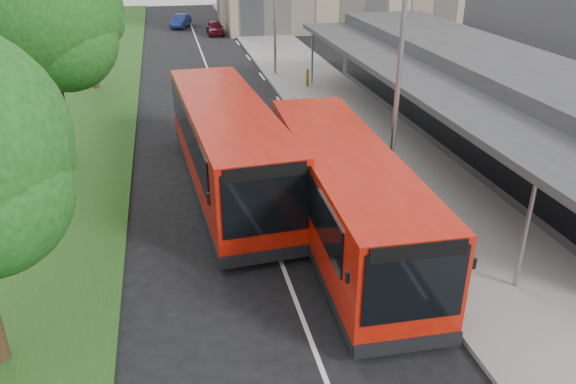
% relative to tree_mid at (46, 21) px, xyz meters
% --- Properties ---
extents(ground, '(120.00, 120.00, 0.00)m').
position_rel_tree_mid_xyz_m(ground, '(7.01, -9.05, -5.73)').
color(ground, black).
rests_on(ground, ground).
extents(pavement, '(5.00, 80.00, 0.15)m').
position_rel_tree_mid_xyz_m(pavement, '(13.01, 10.95, -5.65)').
color(pavement, gray).
rests_on(pavement, ground).
extents(grass_verge, '(5.00, 80.00, 0.10)m').
position_rel_tree_mid_xyz_m(grass_verge, '(0.01, 10.95, -5.68)').
color(grass_verge, '#1E4716').
rests_on(grass_verge, ground).
extents(lane_centre_line, '(0.12, 70.00, 0.01)m').
position_rel_tree_mid_xyz_m(lane_centre_line, '(7.01, 5.95, -5.72)').
color(lane_centre_line, silver).
rests_on(lane_centre_line, ground).
extents(kerb_dashes, '(0.12, 56.00, 0.01)m').
position_rel_tree_mid_xyz_m(kerb_dashes, '(10.31, 9.95, -5.72)').
color(kerb_dashes, silver).
rests_on(kerb_dashes, ground).
extents(station_building, '(7.70, 26.00, 4.00)m').
position_rel_tree_mid_xyz_m(station_building, '(17.87, -1.05, -3.69)').
color(station_building, '#303032').
rests_on(station_building, ground).
extents(tree_mid, '(5.52, 5.52, 8.87)m').
position_rel_tree_mid_xyz_m(tree_mid, '(0.00, 0.00, 0.00)').
color(tree_mid, black).
rests_on(tree_mid, ground).
extents(tree_far, '(4.35, 4.35, 6.93)m').
position_rel_tree_mid_xyz_m(tree_far, '(0.00, 12.00, -1.26)').
color(tree_far, black).
rests_on(tree_far, ground).
extents(lamp_post_near, '(1.44, 0.28, 8.00)m').
position_rel_tree_mid_xyz_m(lamp_post_near, '(11.13, -7.05, -1.01)').
color(lamp_post_near, gray).
rests_on(lamp_post_near, pavement).
extents(lamp_post_far, '(1.44, 0.28, 8.00)m').
position_rel_tree_mid_xyz_m(lamp_post_far, '(11.13, 12.95, -1.01)').
color(lamp_post_far, gray).
rests_on(lamp_post_far, pavement).
extents(bus_main, '(3.05, 10.94, 3.08)m').
position_rel_tree_mid_xyz_m(bus_main, '(9.12, -8.55, -4.15)').
color(bus_main, '#B81B09').
rests_on(bus_main, ground).
extents(bus_second, '(3.71, 11.71, 3.27)m').
position_rel_tree_mid_xyz_m(bus_second, '(6.15, -3.91, -4.05)').
color(bus_second, '#B81B09').
rests_on(bus_second, ground).
extents(litter_bin, '(0.59, 0.59, 0.98)m').
position_rel_tree_mid_xyz_m(litter_bin, '(11.93, 2.21, -5.09)').
color(litter_bin, '#352415').
rests_on(litter_bin, pavement).
extents(bollard, '(0.19, 0.19, 1.04)m').
position_rel_tree_mid_xyz_m(bollard, '(12.48, 9.35, -5.06)').
color(bollard, '#DEC00B').
rests_on(bollard, pavement).
extents(car_near, '(1.43, 3.54, 1.21)m').
position_rel_tree_mid_xyz_m(car_near, '(8.85, 29.35, -5.13)').
color(car_near, '#4E0B17').
rests_on(car_near, ground).
extents(car_far, '(2.31, 3.88, 1.21)m').
position_rel_tree_mid_xyz_m(car_far, '(6.00, 34.09, -5.13)').
color(car_far, navy).
rests_on(car_far, ground).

